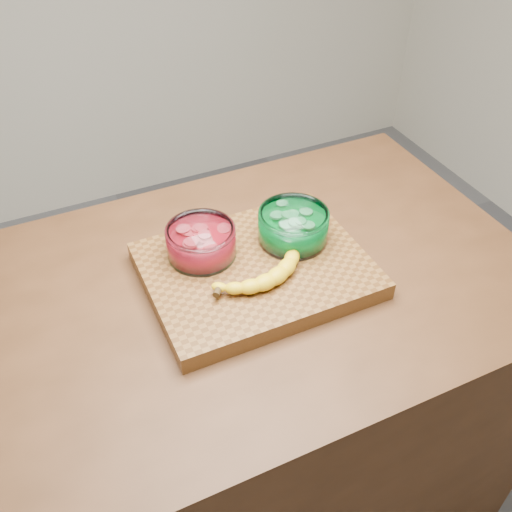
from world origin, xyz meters
name	(u,v)px	position (x,y,z in m)	size (l,w,h in m)	color
ground	(256,485)	(0.00, 0.00, 0.00)	(3.50, 3.50, 0.00)	#4F5053
counter	(256,402)	(0.00, 0.00, 0.45)	(1.20, 0.80, 0.90)	#482915
cutting_board	(256,270)	(0.00, 0.00, 0.92)	(0.45, 0.35, 0.04)	brown
bowl_red	(201,242)	(-0.09, 0.07, 0.97)	(0.14, 0.14, 0.07)	white
bowl_green	(293,226)	(0.11, 0.04, 0.97)	(0.15, 0.15, 0.07)	white
banana	(260,266)	(0.00, -0.03, 0.96)	(0.25, 0.15, 0.04)	yellow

